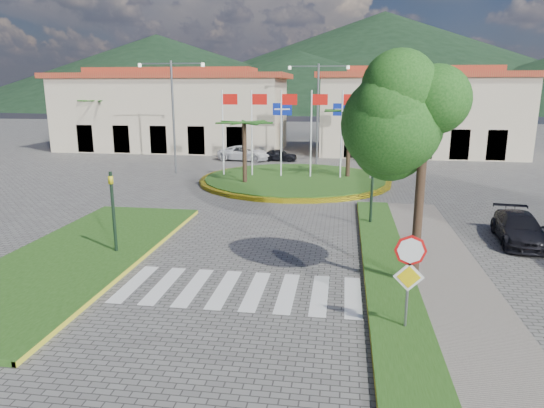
# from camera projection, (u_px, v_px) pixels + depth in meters

# --- Properties ---
(ground) EXTENTS (160.00, 160.00, 0.00)m
(ground) POSITION_uv_depth(u_px,v_px,m) (200.00, 358.00, 11.35)
(ground) COLOR #5C5A57
(ground) RESTS_ON ground
(sidewalk_right) EXTENTS (4.00, 28.00, 0.15)m
(sidewalk_right) POSITION_uv_depth(u_px,v_px,m) (449.00, 332.00, 12.40)
(sidewalk_right) COLOR gray
(sidewalk_right) RESTS_ON ground
(verge_right) EXTENTS (1.60, 28.00, 0.18)m
(verge_right) POSITION_uv_depth(u_px,v_px,m) (401.00, 329.00, 12.57)
(verge_right) COLOR #244B15
(verge_right) RESTS_ON ground
(median_left) EXTENTS (5.00, 14.00, 0.18)m
(median_left) POSITION_uv_depth(u_px,v_px,m) (78.00, 255.00, 18.03)
(median_left) COLOR #244B15
(median_left) RESTS_ON ground
(crosswalk) EXTENTS (8.00, 3.00, 0.01)m
(crosswalk) POSITION_uv_depth(u_px,v_px,m) (237.00, 290.00, 15.20)
(crosswalk) COLOR silver
(crosswalk) RESTS_ON ground
(roundabout_island) EXTENTS (12.70, 12.70, 6.00)m
(roundabout_island) POSITION_uv_depth(u_px,v_px,m) (295.00, 179.00, 32.47)
(roundabout_island) COLOR yellow
(roundabout_island) RESTS_ON ground
(stop_sign) EXTENTS (0.80, 0.11, 2.65)m
(stop_sign) POSITION_uv_depth(u_px,v_px,m) (409.00, 268.00, 12.12)
(stop_sign) COLOR slate
(stop_sign) RESTS_ON ground
(deciduous_tree) EXTENTS (3.60, 3.60, 6.80)m
(deciduous_tree) POSITION_uv_depth(u_px,v_px,m) (425.00, 123.00, 14.16)
(deciduous_tree) COLOR black
(deciduous_tree) RESTS_ON ground
(traffic_light_left) EXTENTS (0.15, 0.18, 3.20)m
(traffic_light_left) POSITION_uv_depth(u_px,v_px,m) (113.00, 205.00, 17.89)
(traffic_light_left) COLOR black
(traffic_light_left) RESTS_ON ground
(traffic_light_right) EXTENTS (0.15, 0.18, 3.20)m
(traffic_light_right) POSITION_uv_depth(u_px,v_px,m) (372.00, 184.00, 21.79)
(traffic_light_right) COLOR black
(traffic_light_right) RESTS_ON ground
(traffic_light_far) EXTENTS (0.18, 0.15, 3.20)m
(traffic_light_far) POSITION_uv_depth(u_px,v_px,m) (411.00, 148.00, 34.76)
(traffic_light_far) COLOR black
(traffic_light_far) RESTS_ON ground
(direction_sign_west) EXTENTS (1.60, 0.14, 5.20)m
(direction_sign_west) POSITION_uv_depth(u_px,v_px,m) (282.00, 120.00, 40.59)
(direction_sign_west) COLOR slate
(direction_sign_west) RESTS_ON ground
(direction_sign_east) EXTENTS (1.60, 0.14, 5.20)m
(direction_sign_east) POSITION_uv_depth(u_px,v_px,m) (342.00, 120.00, 39.87)
(direction_sign_east) COLOR slate
(direction_sign_east) RESTS_ON ground
(street_lamp_centre) EXTENTS (4.80, 0.16, 8.00)m
(street_lamp_centre) POSITION_uv_depth(u_px,v_px,m) (318.00, 109.00, 39.00)
(street_lamp_centre) COLOR slate
(street_lamp_centre) RESTS_ON ground
(street_lamp_west) EXTENTS (4.80, 0.16, 8.00)m
(street_lamp_west) POSITION_uv_depth(u_px,v_px,m) (173.00, 111.00, 34.65)
(street_lamp_west) COLOR slate
(street_lamp_west) RESTS_ON ground
(building_left) EXTENTS (23.32, 9.54, 8.05)m
(building_left) POSITION_uv_depth(u_px,v_px,m) (173.00, 110.00, 48.97)
(building_left) COLOR beige
(building_left) RESTS_ON ground
(building_right) EXTENTS (19.08, 9.54, 8.05)m
(building_right) POSITION_uv_depth(u_px,v_px,m) (418.00, 112.00, 45.55)
(building_right) COLOR beige
(building_right) RESTS_ON ground
(hill_far_west) EXTENTS (140.00, 140.00, 22.00)m
(hill_far_west) POSITION_uv_depth(u_px,v_px,m) (158.00, 71.00, 151.21)
(hill_far_west) COLOR black
(hill_far_west) RESTS_ON ground
(hill_far_mid) EXTENTS (180.00, 180.00, 30.00)m
(hill_far_mid) POSITION_uv_depth(u_px,v_px,m) (383.00, 60.00, 159.54)
(hill_far_mid) COLOR black
(hill_far_mid) RESTS_ON ground
(hill_near_back) EXTENTS (110.00, 110.00, 16.00)m
(hill_near_back) POSITION_uv_depth(u_px,v_px,m) (298.00, 80.00, 135.90)
(hill_near_back) COLOR black
(hill_near_back) RESTS_ON ground
(white_van) EXTENTS (4.82, 2.77, 1.27)m
(white_van) POSITION_uv_depth(u_px,v_px,m) (245.00, 153.00, 41.86)
(white_van) COLOR white
(white_van) RESTS_ON ground
(car_dark_a) EXTENTS (3.13, 1.38, 1.05)m
(car_dark_a) POSITION_uv_depth(u_px,v_px,m) (279.00, 155.00, 41.58)
(car_dark_a) COLOR black
(car_dark_a) RESTS_ON ground
(car_dark_b) EXTENTS (3.50, 1.78, 1.10)m
(car_dark_b) POSITION_uv_depth(u_px,v_px,m) (380.00, 155.00, 41.58)
(car_dark_b) COLOR black
(car_dark_b) RESTS_ON ground
(car_side_right) EXTENTS (2.08, 4.24, 1.19)m
(car_side_right) POSITION_uv_depth(u_px,v_px,m) (519.00, 228.00, 19.73)
(car_side_right) COLOR black
(car_side_right) RESTS_ON ground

